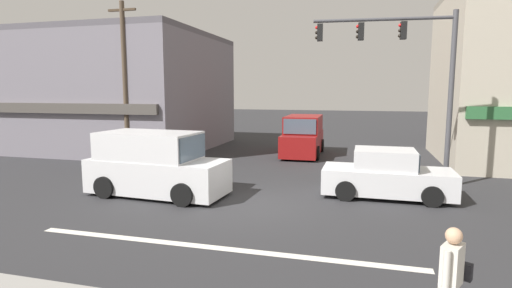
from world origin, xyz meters
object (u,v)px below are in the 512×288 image
(utility_pole_near_left, at_px, (125,81))
(pedestrian_foreground_with_bag, at_px, (452,279))
(sedan_approaching_near, at_px, (386,176))
(van_crossing_center, at_px, (303,136))
(traffic_light_mast, at_px, (413,67))
(utility_pole_far_right, at_px, (466,70))
(van_parked_curbside, at_px, (155,165))

(utility_pole_near_left, bearing_deg, pedestrian_foreground_with_bag, -42.41)
(utility_pole_near_left, distance_m, sedan_approaching_near, 12.52)
(van_crossing_center, height_order, sedan_approaching_near, van_crossing_center)
(van_crossing_center, xyz_separation_m, pedestrian_foreground_with_bag, (4.37, -15.80, -0.05))
(utility_pole_near_left, bearing_deg, sedan_approaching_near, -15.44)
(sedan_approaching_near, bearing_deg, van_crossing_center, 116.28)
(van_crossing_center, relative_size, sedan_approaching_near, 1.13)
(traffic_light_mast, relative_size, van_crossing_center, 1.34)
(utility_pole_far_right, relative_size, sedan_approaching_near, 2.08)
(utility_pole_far_right, xyz_separation_m, pedestrian_foreground_with_bag, (-3.29, -15.18, -3.47))
(van_parked_curbside, xyz_separation_m, pedestrian_foreground_with_bag, (7.87, -6.11, -0.05))
(traffic_light_mast, bearing_deg, sedan_approaching_near, -115.18)
(van_crossing_center, xyz_separation_m, van_parked_curbside, (-3.50, -9.69, 0.00))
(utility_pole_near_left, distance_m, utility_pole_far_right, 15.95)
(utility_pole_near_left, relative_size, traffic_light_mast, 1.22)
(utility_pole_far_right, xyz_separation_m, van_parked_curbside, (-11.17, -9.07, -3.41))
(utility_pole_near_left, xyz_separation_m, utility_pole_far_right, (15.40, 4.12, 0.50))
(traffic_light_mast, bearing_deg, utility_pole_near_left, 173.30)
(van_parked_curbside, bearing_deg, sedan_approaching_near, 13.12)
(van_crossing_center, relative_size, pedestrian_foreground_with_bag, 2.78)
(utility_pole_far_right, distance_m, van_crossing_center, 8.41)
(van_crossing_center, distance_m, sedan_approaching_near, 8.88)
(utility_pole_near_left, relative_size, utility_pole_far_right, 0.88)
(utility_pole_near_left, bearing_deg, van_parked_curbside, -49.47)
(utility_pole_near_left, relative_size, van_crossing_center, 1.62)
(pedestrian_foreground_with_bag, bearing_deg, sedan_approaching_near, 93.22)
(van_crossing_center, bearing_deg, utility_pole_far_right, -4.62)
(traffic_light_mast, height_order, pedestrian_foreground_with_bag, traffic_light_mast)
(van_parked_curbside, bearing_deg, van_crossing_center, 70.13)
(utility_pole_near_left, relative_size, sedan_approaching_near, 1.83)
(van_crossing_center, bearing_deg, traffic_light_mast, -52.53)
(traffic_light_mast, bearing_deg, van_crossing_center, 127.47)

